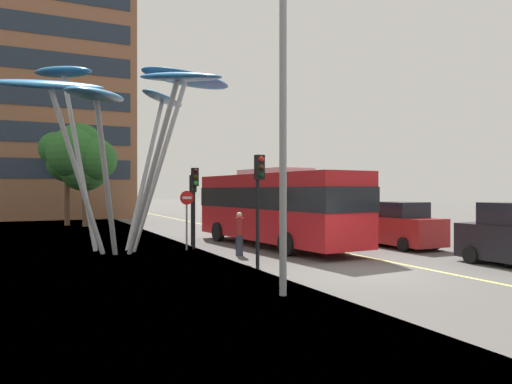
% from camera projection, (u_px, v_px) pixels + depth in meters
% --- Properties ---
extents(ground, '(120.00, 240.00, 0.10)m').
position_uv_depth(ground, '(356.00, 275.00, 14.76)').
color(ground, '#54514F').
extents(red_bus, '(3.47, 10.91, 3.54)m').
position_uv_depth(red_bus, '(274.00, 204.00, 21.84)').
color(red_bus, red).
rests_on(red_bus, ground).
extents(leaf_sculpture, '(9.58, 9.92, 8.00)m').
position_uv_depth(leaf_sculpture, '(120.00, 98.00, 19.26)').
color(leaf_sculpture, '#9EA0A5').
rests_on(leaf_sculpture, ground).
extents(traffic_light_kerb_near, '(0.28, 0.42, 3.72)m').
position_uv_depth(traffic_light_kerb_near, '(259.00, 187.00, 15.57)').
color(traffic_light_kerb_near, black).
rests_on(traffic_light_kerb_near, ground).
extents(traffic_light_kerb_far, '(0.28, 0.42, 3.55)m').
position_uv_depth(traffic_light_kerb_far, '(195.00, 190.00, 20.82)').
color(traffic_light_kerb_far, black).
rests_on(traffic_light_kerb_far, ground).
extents(traffic_light_island_mid, '(0.28, 0.42, 3.28)m').
position_uv_depth(traffic_light_island_mid, '(193.00, 194.00, 22.33)').
color(traffic_light_island_mid, black).
rests_on(traffic_light_island_mid, ground).
extents(car_parked_mid, '(1.96, 4.49, 2.05)m').
position_uv_depth(car_parked_mid, '(397.00, 226.00, 21.67)').
color(car_parked_mid, maroon).
rests_on(car_parked_mid, ground).
extents(car_parked_far, '(2.01, 4.12, 2.21)m').
position_uv_depth(car_parked_far, '(320.00, 217.00, 26.89)').
color(car_parked_far, gray).
rests_on(car_parked_far, ground).
extents(street_lamp, '(1.44, 0.44, 8.05)m').
position_uv_depth(street_lamp, '(293.00, 89.00, 11.80)').
color(street_lamp, gray).
rests_on(street_lamp, ground).
extents(tree_pavement_near, '(4.59, 3.80, 7.52)m').
position_uv_depth(tree_pavement_near, '(74.00, 152.00, 35.23)').
color(tree_pavement_near, brown).
rests_on(tree_pavement_near, ground).
extents(tree_pavement_far, '(4.73, 4.33, 6.91)m').
position_uv_depth(tree_pavement_far, '(84.00, 159.00, 33.84)').
color(tree_pavement_far, brown).
rests_on(tree_pavement_far, ground).
extents(pedestrian, '(0.34, 0.34, 1.72)m').
position_uv_depth(pedestrian, '(239.00, 234.00, 18.77)').
color(pedestrian, '#2D3342').
rests_on(pedestrian, ground).
extents(no_entry_sign, '(0.60, 0.12, 2.55)m').
position_uv_depth(no_entry_sign, '(187.00, 211.00, 20.54)').
color(no_entry_sign, gray).
rests_on(no_entry_sign, ground).
extents(backdrop_building, '(20.95, 10.73, 21.33)m').
position_uv_depth(backdrop_building, '(11.00, 103.00, 44.09)').
color(backdrop_building, brown).
rests_on(backdrop_building, ground).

